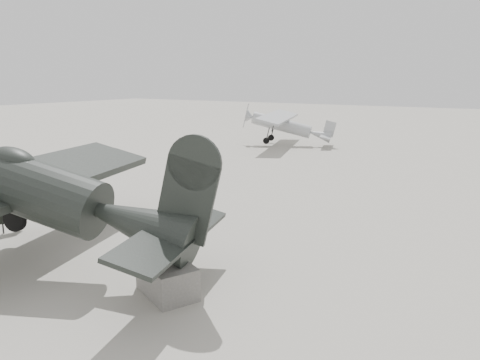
% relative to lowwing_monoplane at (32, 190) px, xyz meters
% --- Properties ---
extents(ground, '(160.00, 160.00, 0.00)m').
position_rel_lowwing_monoplane_xyz_m(ground, '(2.38, 3.66, -2.33)').
color(ground, gray).
rests_on(ground, ground).
extents(lowwing_monoplane, '(9.92, 13.66, 4.41)m').
position_rel_lowwing_monoplane_xyz_m(lowwing_monoplane, '(0.00, 0.00, 0.00)').
color(lowwing_monoplane, black).
rests_on(lowwing_monoplane, ground).
extents(highwing_monoplane, '(7.23, 10.06, 2.86)m').
position_rel_lowwing_monoplane_xyz_m(highwing_monoplane, '(-5.39, 26.04, -0.54)').
color(highwing_monoplane, '#A5A8AB').
rests_on(highwing_monoplane, ground).
extents(equipment_block, '(1.90, 1.61, 0.81)m').
position_rel_lowwing_monoplane_xyz_m(equipment_block, '(3.94, 0.80, -1.92)').
color(equipment_block, '#615F5A').
rests_on(equipment_block, ground).
extents(sign_board, '(0.27, 0.86, 1.27)m').
position_rel_lowwing_monoplane_xyz_m(sign_board, '(-3.89, 1.66, -1.57)').
color(sign_board, '#333333').
rests_on(sign_board, ground).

